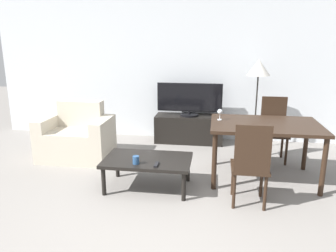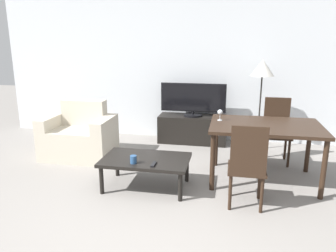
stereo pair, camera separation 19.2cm
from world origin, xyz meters
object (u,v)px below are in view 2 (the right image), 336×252
(coffee_table, at_px, (146,161))
(remote_primary, at_px, (154,164))
(dining_chair_far, at_px, (277,128))
(floor_lamp, at_px, (262,72))
(cup_white_near, at_px, (133,159))
(wine_glass_left, at_px, (220,113))
(tv, at_px, (193,100))
(dining_table, at_px, (265,131))
(tv_stand, at_px, (193,129))
(armchair, at_px, (80,137))
(dining_chair_near, at_px, (247,163))

(coffee_table, relative_size, remote_primary, 6.99)
(dining_chair_far, xyz_separation_m, floor_lamp, (-0.22, 0.46, 0.76))
(cup_white_near, distance_m, wine_glass_left, 1.30)
(tv, height_order, coffee_table, tv)
(dining_table, distance_m, dining_chair_far, 0.83)
(tv_stand, bearing_deg, coffee_table, -99.86)
(dining_chair_far, bearing_deg, remote_primary, -135.85)
(armchair, xyz_separation_m, dining_table, (2.71, -0.37, 0.35))
(dining_table, relative_size, dining_chair_far, 1.44)
(tv, bearing_deg, dining_chair_far, -26.67)
(coffee_table, relative_size, floor_lamp, 0.71)
(armchair, bearing_deg, floor_lamp, 17.67)
(floor_lamp, distance_m, wine_glass_left, 1.36)
(floor_lamp, height_order, remote_primary, floor_lamp)
(dining_chair_far, xyz_separation_m, remote_primary, (-1.51, -1.47, -0.12))
(cup_white_near, bearing_deg, coffee_table, 62.81)
(remote_primary, xyz_separation_m, cup_white_near, (-0.24, 0.01, 0.04))
(floor_lamp, bearing_deg, dining_chair_near, -97.21)
(dining_chair_far, bearing_deg, armchair, -172.18)
(remote_primary, distance_m, cup_white_near, 0.24)
(floor_lamp, bearing_deg, cup_white_near, -128.61)
(cup_white_near, bearing_deg, tv_stand, 78.47)
(dining_chair_near, bearing_deg, tv, 110.83)
(dining_chair_far, height_order, cup_white_near, dining_chair_far)
(dining_table, bearing_deg, tv, 126.91)
(coffee_table, height_order, floor_lamp, floor_lamp)
(remote_primary, xyz_separation_m, wine_glass_left, (0.70, 0.79, 0.46))
(armchair, relative_size, dining_table, 0.77)
(tv, distance_m, dining_chair_near, 2.39)
(dining_table, distance_m, floor_lamp, 1.38)
(tv_stand, distance_m, dining_table, 1.86)
(dining_chair_far, bearing_deg, tv_stand, 153.24)
(armchair, xyz_separation_m, coffee_table, (1.28, -0.87, 0.02))
(tv_stand, bearing_deg, floor_lamp, -10.49)
(coffee_table, relative_size, cup_white_near, 11.09)
(floor_lamp, xyz_separation_m, wine_glass_left, (-0.59, -1.14, -0.43))
(tv, distance_m, floor_lamp, 1.23)
(dining_chair_near, xyz_separation_m, remote_primary, (-1.04, 0.09, -0.12))
(dining_chair_far, bearing_deg, cup_white_near, -140.27)
(tv_stand, distance_m, wine_glass_left, 1.57)
(tv, xyz_separation_m, dining_chair_far, (1.32, -0.66, -0.26))
(armchair, xyz_separation_m, wine_glass_left, (2.13, -0.28, 0.53))
(dining_table, bearing_deg, coffee_table, -160.90)
(tv, relative_size, dining_table, 0.82)
(tv_stand, height_order, wine_glass_left, wine_glass_left)
(coffee_table, bearing_deg, dining_chair_near, -13.64)
(tv_stand, relative_size, floor_lamp, 0.80)
(dining_chair_far, distance_m, wine_glass_left, 1.11)
(armchair, distance_m, coffee_table, 1.55)
(wine_glass_left, bearing_deg, tv, 110.82)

